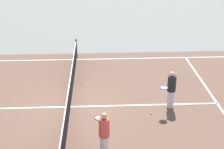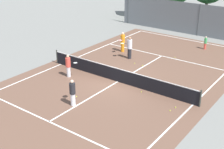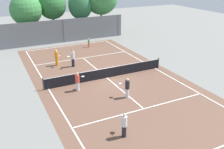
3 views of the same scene
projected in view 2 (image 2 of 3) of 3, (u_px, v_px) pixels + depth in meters
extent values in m
plane|color=slate|center=(118.00, 82.00, 21.46)|extent=(80.00, 80.00, 0.00)
cube|color=brown|center=(118.00, 82.00, 21.46)|extent=(13.00, 25.00, 0.00)
cube|color=white|center=(61.00, 64.00, 24.45)|extent=(0.10, 24.00, 0.01)
cube|color=white|center=(193.00, 105.00, 18.46)|extent=(0.10, 24.00, 0.01)
cube|color=white|center=(189.00, 40.00, 30.30)|extent=(11.00, 0.10, 0.01)
cube|color=white|center=(49.00, 122.00, 16.74)|extent=(11.00, 0.10, 0.01)
cube|color=white|center=(162.00, 56.00, 26.17)|extent=(11.00, 0.10, 0.01)
cube|color=white|center=(118.00, 82.00, 21.46)|extent=(0.10, 12.80, 0.01)
cylinder|color=#333833|center=(57.00, 57.00, 24.45)|extent=(0.10, 0.10, 1.10)
cylinder|color=#333833|center=(200.00, 98.00, 18.03)|extent=(0.10, 0.10, 1.10)
cube|color=black|center=(118.00, 75.00, 21.27)|extent=(11.80, 0.03, 0.95)
cube|color=white|center=(118.00, 69.00, 21.07)|extent=(11.80, 0.04, 0.05)
cube|color=slate|center=(199.00, 20.00, 31.14)|extent=(18.00, 0.06, 3.20)
cylinder|color=#3F4447|center=(128.00, 10.00, 35.76)|extent=(0.12, 0.12, 3.20)
cylinder|color=#3F4447|center=(199.00, 20.00, 31.14)|extent=(0.12, 0.12, 3.20)
cylinder|color=brown|center=(172.00, 12.00, 35.46)|extent=(0.42, 0.42, 2.77)
cylinder|color=brown|center=(205.00, 14.00, 33.74)|extent=(0.31, 0.31, 3.22)
cylinder|color=brown|center=(140.00, 4.00, 39.19)|extent=(0.38, 0.38, 2.99)
cylinder|color=orange|center=(123.00, 47.00, 27.05)|extent=(0.30, 0.30, 0.81)
cylinder|color=orange|center=(123.00, 39.00, 26.75)|extent=(0.37, 0.37, 0.71)
sphere|color=beige|center=(123.00, 34.00, 26.56)|extent=(0.22, 0.22, 0.22)
cylinder|color=black|center=(122.00, 39.00, 26.44)|extent=(0.09, 0.20, 0.03)
torus|color=red|center=(121.00, 40.00, 26.22)|extent=(0.41, 0.41, 0.03)
cylinder|color=silver|center=(121.00, 40.00, 26.22)|extent=(0.35, 0.35, 0.00)
cylinder|color=silver|center=(73.00, 99.00, 18.27)|extent=(0.28, 0.28, 0.77)
cylinder|color=#232328|center=(72.00, 88.00, 17.98)|extent=(0.35, 0.35, 0.67)
sphere|color=beige|center=(72.00, 82.00, 17.80)|extent=(0.21, 0.21, 0.21)
cylinder|color=black|center=(72.00, 85.00, 18.26)|extent=(0.16, 0.16, 0.03)
torus|color=blue|center=(72.00, 84.00, 18.48)|extent=(0.47, 0.47, 0.03)
cylinder|color=silver|center=(72.00, 84.00, 18.48)|extent=(0.39, 0.39, 0.00)
cylinder|color=silver|center=(69.00, 72.00, 22.11)|extent=(0.28, 0.28, 0.77)
cylinder|color=#E54C3F|center=(68.00, 62.00, 21.82)|extent=(0.35, 0.35, 0.67)
sphere|color=tan|center=(68.00, 56.00, 21.64)|extent=(0.21, 0.21, 0.21)
cylinder|color=black|center=(72.00, 62.00, 21.70)|extent=(0.20, 0.08, 0.03)
torus|color=black|center=(75.00, 63.00, 21.62)|extent=(0.41, 0.41, 0.03)
cylinder|color=silver|center=(75.00, 63.00, 21.62)|extent=(0.34, 0.34, 0.00)
cylinder|color=#E54C3F|center=(205.00, 46.00, 27.70)|extent=(0.20, 0.20, 0.55)
cylinder|color=#3FA559|center=(206.00, 41.00, 27.50)|extent=(0.25, 0.25, 0.48)
sphere|color=beige|center=(206.00, 37.00, 27.37)|extent=(0.15, 0.15, 0.15)
cylinder|color=#232328|center=(129.00, 54.00, 25.47)|extent=(0.32, 0.32, 0.86)
cylinder|color=silver|center=(130.00, 44.00, 25.14)|extent=(0.40, 0.40, 0.75)
sphere|color=#A37556|center=(130.00, 38.00, 24.94)|extent=(0.23, 0.23, 0.23)
cylinder|color=black|center=(125.00, 44.00, 25.17)|extent=(0.19, 0.12, 0.03)
torus|color=yellow|center=(122.00, 43.00, 25.21)|extent=(0.45, 0.45, 0.03)
cylinder|color=silver|center=(122.00, 43.00, 25.21)|extent=(0.37, 0.37, 0.00)
sphere|color=#CCE533|center=(76.00, 97.00, 19.36)|extent=(0.07, 0.07, 0.07)
sphere|color=#CCE533|center=(141.00, 92.00, 19.96)|extent=(0.07, 0.07, 0.07)
sphere|color=#CCE533|center=(170.00, 111.00, 17.77)|extent=(0.07, 0.07, 0.07)
sphere|color=#CCE533|center=(143.00, 66.00, 24.10)|extent=(0.07, 0.07, 0.07)
sphere|color=#CCE533|center=(175.00, 107.00, 18.12)|extent=(0.07, 0.07, 0.07)
sphere|color=#CCE533|center=(175.00, 57.00, 25.80)|extent=(0.07, 0.07, 0.07)
sphere|color=#CCE533|center=(135.00, 63.00, 24.57)|extent=(0.07, 0.07, 0.07)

